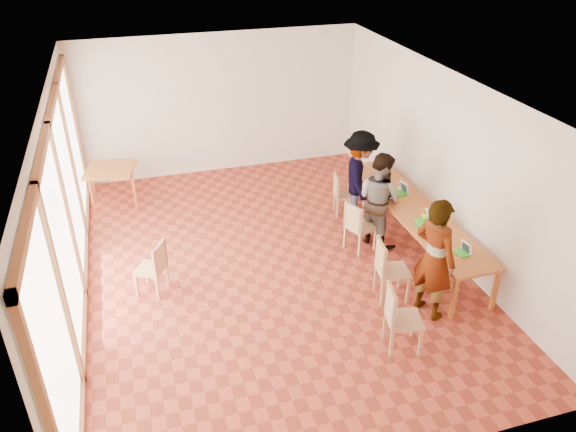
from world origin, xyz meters
TOP-DOWN VIEW (x-y plane):
  - ground at (0.00, 0.00)m, footprint 8.00×8.00m
  - wall_back at (0.00, 4.00)m, footprint 6.00×0.10m
  - wall_front at (0.00, -4.00)m, footprint 6.00×0.10m
  - wall_right at (3.00, 0.00)m, footprint 0.10×8.00m
  - window_wall at (-2.96, 0.00)m, footprint 0.10×8.00m
  - ceiling at (0.00, 0.00)m, footprint 6.00×8.00m
  - communal_table at (2.50, -0.13)m, footprint 0.80×4.00m
  - side_table at (-2.40, 3.02)m, footprint 0.90×0.90m
  - chair_near at (1.10, -2.38)m, footprint 0.54×0.54m
  - chair_mid at (1.44, -1.34)m, footprint 0.53×0.53m
  - chair_far at (1.53, 0.00)m, footprint 0.55×0.55m
  - chair_empty at (1.75, 1.33)m, footprint 0.44×0.44m
  - chair_spare at (-1.84, -0.22)m, footprint 0.55×0.55m
  - person_near at (1.90, -1.83)m, footprint 0.66×0.79m
  - person_mid at (1.99, 0.17)m, footprint 0.90×1.00m
  - person_far at (1.98, 1.01)m, footprint 0.95×1.27m
  - laptop_near at (2.55, -1.59)m, footprint 0.22×0.24m
  - laptop_mid at (2.41, -0.66)m, footprint 0.30×0.32m
  - laptop_far at (2.55, 0.43)m, footprint 0.25×0.27m
  - yellow_mug at (2.52, -0.50)m, footprint 0.14×0.14m
  - green_bottle at (2.21, 1.67)m, footprint 0.07×0.07m
  - clear_glass at (2.38, 0.95)m, footprint 0.07×0.07m
  - condiment_cup at (2.57, 0.52)m, footprint 0.08×0.08m
  - pink_phone at (2.62, 0.48)m, footprint 0.05×0.10m
  - black_pouch at (2.21, 0.38)m, footprint 0.16×0.26m

SIDE VIEW (x-z plane):
  - ground at x=0.00m, z-range 0.00..0.00m
  - chair_empty at x=1.75m, z-range 0.28..0.71m
  - chair_spare at x=-1.84m, z-range 0.30..0.76m
  - chair_far at x=1.53m, z-range 0.32..0.81m
  - chair_near at x=1.10m, z-range 0.34..0.85m
  - chair_mid at x=1.44m, z-range 0.34..0.86m
  - side_table at x=-2.40m, z-range 0.29..1.04m
  - communal_table at x=2.50m, z-range 0.33..1.08m
  - pink_phone at x=2.62m, z-range 0.75..0.76m
  - condiment_cup at x=2.57m, z-range 0.75..0.81m
  - clear_glass at x=2.38m, z-range 0.75..0.84m
  - black_pouch at x=2.21m, z-range 0.75..0.84m
  - laptop_near at x=2.55m, z-range 0.71..0.89m
  - yellow_mug at x=2.52m, z-range 0.75..0.85m
  - laptop_far at x=2.55m, z-range 0.70..0.91m
  - laptop_mid at x=2.41m, z-range 0.70..0.93m
  - person_mid at x=1.99m, z-range 0.00..1.70m
  - person_far at x=1.98m, z-range 0.00..1.76m
  - green_bottle at x=2.21m, z-range 0.75..1.03m
  - person_near at x=1.90m, z-range 0.00..1.86m
  - wall_back at x=0.00m, z-range 0.00..3.00m
  - wall_front at x=0.00m, z-range 0.00..3.00m
  - wall_right at x=3.00m, z-range 0.00..3.00m
  - window_wall at x=-2.96m, z-range 0.00..3.00m
  - ceiling at x=0.00m, z-range 3.00..3.04m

